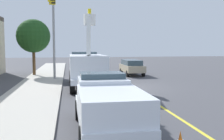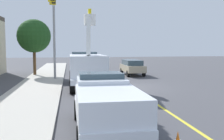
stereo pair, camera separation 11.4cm
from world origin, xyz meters
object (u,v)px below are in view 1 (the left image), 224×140
(passing_minivan, at_px, (132,66))
(traffic_cone_mid_front, at_px, (106,77))
(service_pickup_truck, at_px, (107,102))
(utility_bucket_truck, at_px, (86,66))
(traffic_signal_mast, at_px, (52,10))

(passing_minivan, xyz_separation_m, traffic_cone_mid_front, (-3.83, 3.62, -0.63))
(passing_minivan, bearing_deg, service_pickup_truck, 161.56)
(passing_minivan, relative_size, traffic_cone_mid_front, 6.90)
(passing_minivan, bearing_deg, traffic_cone_mid_front, 136.63)
(utility_bucket_truck, relative_size, traffic_signal_mast, 0.95)
(utility_bucket_truck, height_order, traffic_signal_mast, traffic_signal_mast)
(utility_bucket_truck, height_order, service_pickup_truck, utility_bucket_truck)
(traffic_cone_mid_front, bearing_deg, service_pickup_truck, 170.10)
(utility_bucket_truck, distance_m, service_pickup_truck, 11.12)
(utility_bucket_truck, xyz_separation_m, traffic_cone_mid_front, (3.61, -2.20, -1.25))
(traffic_signal_mast, bearing_deg, traffic_cone_mid_front, -80.78)
(service_pickup_truck, xyz_separation_m, traffic_cone_mid_front, (14.71, -2.57, -0.77))
(service_pickup_truck, relative_size, traffic_signal_mast, 0.65)
(service_pickup_truck, bearing_deg, passing_minivan, -18.44)
(utility_bucket_truck, distance_m, traffic_signal_mast, 6.03)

